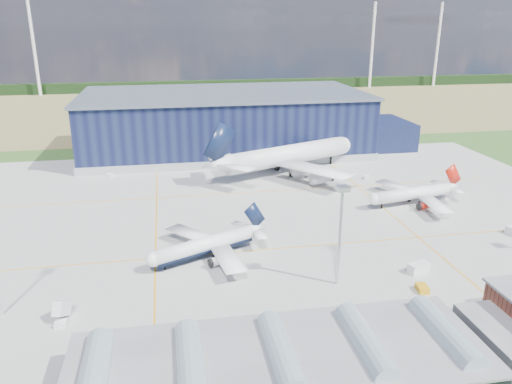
# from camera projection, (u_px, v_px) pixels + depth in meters

# --- Properties ---
(ground) EXTENTS (600.00, 600.00, 0.00)m
(ground) POSITION_uv_depth(u_px,v_px,m) (266.00, 234.00, 137.50)
(ground) COLOR #2E5921
(ground) RESTS_ON ground
(apron) EXTENTS (220.00, 160.00, 0.08)m
(apron) POSITION_uv_depth(u_px,v_px,m) (260.00, 220.00, 146.79)
(apron) COLOR #989894
(apron) RESTS_ON ground
(farmland) EXTENTS (600.00, 220.00, 0.01)m
(farmland) POSITION_uv_depth(u_px,v_px,m) (203.00, 106.00, 342.03)
(farmland) COLOR #917B4E
(farmland) RESTS_ON ground
(treeline) EXTENTS (600.00, 8.00, 8.00)m
(treeline) POSITION_uv_depth(u_px,v_px,m) (195.00, 86.00, 415.10)
(treeline) COLOR black
(treeline) RESTS_ON ground
(hangar) EXTENTS (145.00, 62.00, 26.10)m
(hangar) POSITION_uv_depth(u_px,v_px,m) (230.00, 124.00, 222.32)
(hangar) COLOR #0F1334
(hangar) RESTS_ON ground
(glass_concourse) EXTENTS (78.00, 23.00, 8.60)m
(glass_concourse) POSITION_uv_depth(u_px,v_px,m) (302.00, 365.00, 79.42)
(glass_concourse) COLOR black
(glass_concourse) RESTS_ON ground
(light_mast_center) EXTENTS (2.60, 2.60, 23.00)m
(light_mast_center) POSITION_uv_depth(u_px,v_px,m) (341.00, 220.00, 106.26)
(light_mast_center) COLOR silver
(light_mast_center) RESTS_ON ground
(airliner_navy) EXTENTS (45.28, 44.92, 11.20)m
(airliner_navy) POSITION_uv_depth(u_px,v_px,m) (204.00, 237.00, 121.46)
(airliner_navy) COLOR white
(airliner_navy) RESTS_ON ground
(airliner_red) EXTENTS (41.00, 40.38, 11.52)m
(airliner_red) POSITION_uv_depth(u_px,v_px,m) (413.00, 187.00, 157.15)
(airliner_red) COLOR white
(airliner_red) RESTS_ON ground
(airliner_widebody) EXTENTS (88.96, 88.17, 22.27)m
(airliner_widebody) POSITION_uv_depth(u_px,v_px,m) (289.00, 145.00, 188.37)
(airliner_widebody) COLOR white
(airliner_widebody) RESTS_ON ground
(gse_tug_b) EXTENTS (2.65, 3.60, 1.45)m
(gse_tug_b) POSITION_uv_depth(u_px,v_px,m) (422.00, 288.00, 107.98)
(gse_tug_b) COLOR orange
(gse_tug_b) RESTS_ON ground
(gse_van_a) EXTENTS (5.76, 3.94, 2.31)m
(gse_van_a) POSITION_uv_depth(u_px,v_px,m) (419.00, 268.00, 116.14)
(gse_van_a) COLOR silver
(gse_van_a) RESTS_ON ground
(gse_cart_a) EXTENTS (2.78, 3.42, 1.28)m
(gse_cart_a) POSITION_uv_depth(u_px,v_px,m) (367.00, 177.00, 184.41)
(gse_cart_a) COLOR silver
(gse_cart_a) RESTS_ON ground
(gse_cart_b) EXTENTS (3.29, 3.13, 1.19)m
(gse_cart_b) POSITION_uv_depth(u_px,v_px,m) (110.00, 175.00, 186.90)
(gse_cart_b) COLOR silver
(gse_cart_b) RESTS_ON ground
(airstair) EXTENTS (2.97, 4.91, 2.94)m
(airstair) POSITION_uv_depth(u_px,v_px,m) (62.00, 312.00, 97.83)
(airstair) COLOR silver
(airstair) RESTS_ON ground
(car_a) EXTENTS (3.62, 2.65, 1.15)m
(car_a) POSITION_uv_depth(u_px,v_px,m) (428.00, 321.00, 96.46)
(car_a) COLOR #99999E
(car_a) RESTS_ON ground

